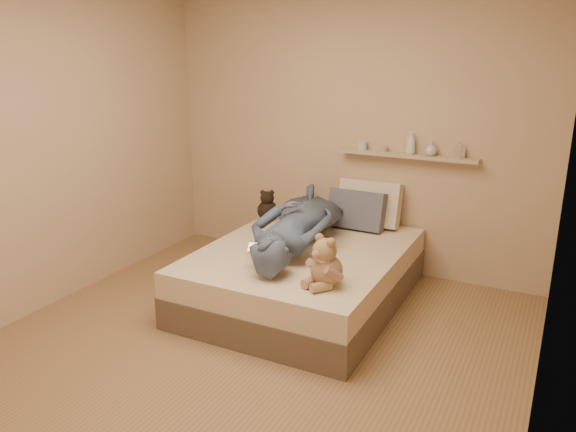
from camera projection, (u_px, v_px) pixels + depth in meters
The scene contains 10 objects.
room at pixel (240, 166), 3.46m from camera, with size 3.80×3.80×3.80m.
bed at pixel (304, 275), 4.56m from camera, with size 1.50×1.90×0.45m.
game_console at pixel (260, 248), 4.06m from camera, with size 0.19×0.13×0.06m.
teddy_bear at pixel (325, 265), 3.76m from camera, with size 0.29×0.30×0.36m.
dark_plush at pixel (267, 207), 5.19m from camera, with size 0.19×0.19×0.29m.
pillow_cream at pixel (369, 204), 5.04m from camera, with size 0.55×0.16×0.40m, color beige.
pillow_grey at pixel (357, 210), 4.96m from camera, with size 0.50×0.14×0.34m, color #555967.
person at pixel (298, 222), 4.53m from camera, with size 0.60×1.65×0.39m, color #495A74.
wall_shelf at pixel (407, 156), 4.84m from camera, with size 1.20×0.12×0.03m, color tan.
shelf_bottles at pixel (416, 147), 4.79m from camera, with size 0.93×0.13×0.20m.
Camera 1 is at (1.81, -2.89, 2.01)m, focal length 35.00 mm.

